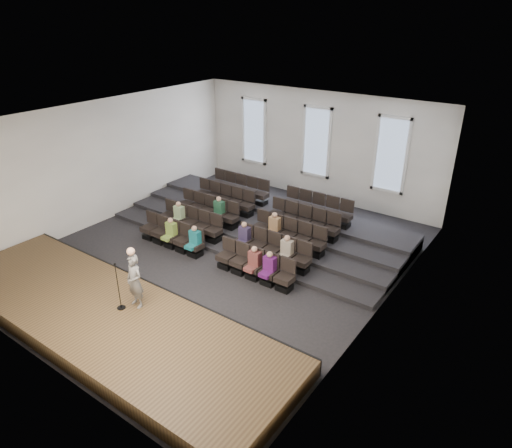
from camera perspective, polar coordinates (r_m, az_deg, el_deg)
The scene contains 14 objects.
ground at distance 16.86m, azimuth -4.39°, elevation -3.84°, with size 14.00×14.00×0.00m, color black.
ceiling at distance 15.07m, azimuth -5.03°, elevation 13.03°, with size 12.00×14.00×0.02m, color white.
wall_back at distance 21.36m, azimuth 7.62°, elevation 9.64°, with size 12.00×0.04×5.00m, color white.
wall_front at distance 11.90m, azimuth -26.98°, elevation -6.35°, with size 12.00×0.04×5.00m, color white.
wall_left at distance 20.03m, azimuth -18.16°, elevation 7.54°, with size 0.04×14.00×5.00m, color white.
wall_right at distance 13.06m, azimuth 16.07°, elevation -1.61°, with size 0.04×14.00×5.00m, color white.
stage at distance 13.86m, azimuth -18.21°, elevation -11.15°, with size 11.80×3.60×0.50m, color #4F3B22.
stage_lip at distance 14.72m, azimuth -12.77°, elevation -8.06°, with size 11.80×0.06×0.52m, color black.
risers at distance 19.03m, azimuth 1.67°, elevation 0.46°, with size 11.80×4.80×0.60m.
seating_rows at distance 17.62m, azimuth -1.27°, elevation 0.07°, with size 6.80×4.70×1.67m.
windows at distance 21.24m, azimuth 7.56°, elevation 10.12°, with size 8.44×0.10×3.24m.
audience at distance 16.48m, azimuth -3.24°, elevation -1.40°, with size 5.45×2.64×1.10m.
speaker at distance 13.27m, azimuth -14.92°, elevation -6.93°, with size 0.59×0.39×1.61m, color slate.
mic_stand at distance 13.47m, azimuth -16.71°, elevation -8.50°, with size 0.25×0.25×1.48m.
Camera 1 is at (9.57, -11.20, 8.20)m, focal length 32.00 mm.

